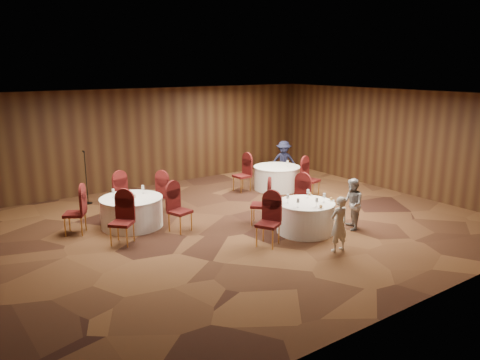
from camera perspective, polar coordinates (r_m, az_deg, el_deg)
ground at (r=11.80m, az=-0.24°, el=-5.52°), size 12.00×12.00×0.00m
room_shell at (r=11.30m, az=-0.25°, el=3.92°), size 12.00×12.00×12.00m
table_main at (r=11.32m, az=7.97°, el=-4.50°), size 1.38×1.38×0.74m
table_left at (r=11.92m, az=-13.05°, el=-3.78°), size 1.53×1.53×0.74m
table_right at (r=15.17m, az=4.49°, el=0.31°), size 1.50×1.50×0.74m
chairs_main at (r=11.54m, az=4.79°, el=-3.41°), size 2.84×1.97×1.00m
chairs_left at (r=11.89m, az=-12.93°, el=-3.19°), size 3.25×2.92×1.00m
chairs_right at (r=14.58m, az=4.37°, el=0.27°), size 1.98×2.28×1.00m
tabletop_main at (r=11.21m, az=8.88°, el=-2.21°), size 1.14×1.09×0.22m
tabletop_left at (r=11.80m, az=-13.20°, el=-1.72°), size 0.82×0.76×0.22m
tabletop_right at (r=15.01m, az=5.82°, el=2.18°), size 0.08×0.08×0.22m
mic_stand at (r=14.19m, az=-18.15°, el=-0.99°), size 0.24×0.24×1.55m
woman_a at (r=10.24m, az=11.97°, el=-5.27°), size 0.47×0.33×1.22m
woman_b at (r=11.66m, az=13.48°, el=-2.89°), size 0.74×0.78×1.26m
man_c at (r=16.13m, az=5.34°, el=2.29°), size 1.03×0.99×1.40m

